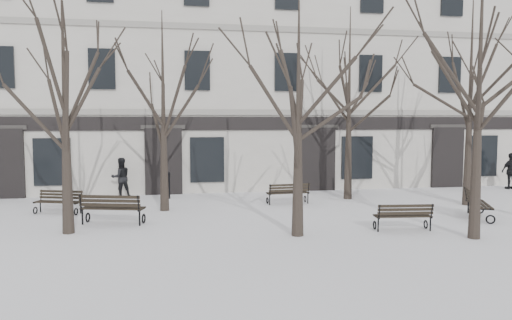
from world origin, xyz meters
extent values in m
plane|color=white|center=(0.00, 0.00, 0.00)|extent=(100.00, 100.00, 0.00)
cube|color=beige|center=(0.00, 13.00, 5.50)|extent=(40.00, 10.00, 11.00)
cube|color=gray|center=(0.00, 7.97, 3.60)|extent=(40.00, 0.12, 0.25)
cube|color=gray|center=(0.00, 7.97, 7.30)|extent=(40.00, 0.12, 0.25)
cube|color=black|center=(0.00, 7.96, 3.10)|extent=(40.00, 0.10, 0.60)
cube|color=black|center=(-10.00, 7.94, 1.45)|extent=(1.60, 0.22, 2.90)
cube|color=#2D2B28|center=(-10.00, 7.90, 2.95)|extent=(1.90, 0.08, 0.18)
cube|color=black|center=(-8.10, 7.95, 1.50)|extent=(1.50, 0.14, 2.00)
cube|color=black|center=(-3.50, 7.94, 1.45)|extent=(1.60, 0.22, 2.90)
cube|color=#2D2B28|center=(-3.50, 7.90, 2.95)|extent=(1.90, 0.08, 0.18)
cube|color=black|center=(-1.60, 7.95, 1.50)|extent=(1.50, 0.14, 2.00)
cube|color=black|center=(3.50, 7.94, 1.45)|extent=(1.60, 0.22, 2.90)
cube|color=#2D2B28|center=(3.50, 7.90, 2.95)|extent=(1.90, 0.08, 0.18)
cube|color=black|center=(5.40, 7.95, 1.50)|extent=(1.50, 0.14, 2.00)
cube|color=black|center=(10.00, 7.94, 1.45)|extent=(1.60, 0.22, 2.90)
cube|color=#2D2B28|center=(10.00, 7.90, 2.95)|extent=(1.90, 0.08, 0.18)
cube|color=black|center=(11.90, 7.95, 1.50)|extent=(1.50, 0.14, 2.00)
cube|color=black|center=(-10.00, 7.95, 5.40)|extent=(1.10, 0.14, 1.70)
cube|color=black|center=(-6.00, 7.95, 5.40)|extent=(1.10, 0.14, 1.70)
cube|color=black|center=(-2.00, 7.95, 5.40)|extent=(1.10, 0.14, 1.70)
cube|color=black|center=(2.00, 7.95, 5.40)|extent=(1.10, 0.14, 1.70)
cube|color=black|center=(6.00, 7.95, 5.40)|extent=(1.10, 0.14, 1.70)
cube|color=black|center=(10.00, 7.95, 5.40)|extent=(1.10, 0.14, 1.70)
cone|color=black|center=(-6.17, 0.79, 1.55)|extent=(0.34, 0.34, 3.11)
cone|color=black|center=(0.25, -0.66, 1.45)|extent=(0.34, 0.34, 2.91)
cone|color=black|center=(4.97, -1.82, 1.70)|extent=(0.34, 0.34, 3.40)
cone|color=black|center=(-3.46, 3.97, 1.49)|extent=(0.34, 0.34, 2.98)
cone|color=black|center=(3.98, 5.33, 1.64)|extent=(0.34, 0.34, 3.27)
cone|color=black|center=(7.98, 3.17, 1.69)|extent=(0.34, 0.34, 3.39)
torus|color=black|center=(-4.10, 1.83, 0.15)|extent=(0.14, 0.32, 0.31)
cylinder|color=black|center=(-4.20, 1.45, 0.24)|extent=(0.05, 0.05, 0.49)
cube|color=black|center=(-4.15, 1.64, 0.49)|extent=(0.21, 0.59, 0.05)
torus|color=black|center=(-5.87, 2.32, 0.15)|extent=(0.14, 0.32, 0.31)
cylinder|color=black|center=(-5.97, 1.95, 0.24)|extent=(0.05, 0.05, 0.49)
cube|color=black|center=(-5.92, 2.14, 0.49)|extent=(0.21, 0.59, 0.05)
cube|color=black|center=(-4.97, 2.12, 0.51)|extent=(1.90, 0.62, 0.04)
cube|color=black|center=(-5.01, 1.97, 0.51)|extent=(1.90, 0.62, 0.04)
cube|color=black|center=(-5.05, 1.83, 0.51)|extent=(1.90, 0.62, 0.04)
cube|color=black|center=(-5.09, 1.68, 0.51)|extent=(1.90, 0.62, 0.04)
cube|color=black|center=(-5.11, 1.64, 0.65)|extent=(1.88, 0.56, 0.10)
cube|color=black|center=(-5.11, 1.62, 0.78)|extent=(1.88, 0.56, 0.10)
cube|color=black|center=(-5.12, 1.59, 0.91)|extent=(1.88, 0.56, 0.10)
cylinder|color=black|center=(-4.23, 1.37, 0.70)|extent=(0.08, 0.16, 0.54)
cylinder|color=black|center=(-5.99, 1.87, 0.70)|extent=(0.08, 0.16, 0.54)
torus|color=black|center=(4.28, -0.46, 0.13)|extent=(0.07, 0.27, 0.27)
cylinder|color=black|center=(4.25, -0.79, 0.21)|extent=(0.05, 0.05, 0.41)
cube|color=black|center=(4.27, -0.62, 0.41)|extent=(0.10, 0.51, 0.05)
torus|color=black|center=(2.73, -0.29, 0.13)|extent=(0.07, 0.27, 0.27)
cylinder|color=black|center=(2.69, -0.62, 0.21)|extent=(0.05, 0.05, 0.41)
cube|color=black|center=(2.71, -0.46, 0.41)|extent=(0.10, 0.51, 0.05)
cube|color=black|center=(3.51, -0.34, 0.43)|extent=(1.66, 0.26, 0.03)
cube|color=black|center=(3.49, -0.47, 0.43)|extent=(1.66, 0.26, 0.03)
cube|color=black|center=(3.48, -0.59, 0.43)|extent=(1.66, 0.26, 0.03)
cube|color=black|center=(3.47, -0.72, 0.43)|extent=(1.66, 0.26, 0.03)
cube|color=black|center=(3.46, -0.76, 0.55)|extent=(1.65, 0.21, 0.08)
cube|color=black|center=(3.46, -0.78, 0.66)|extent=(1.65, 0.21, 0.08)
cube|color=black|center=(3.46, -0.80, 0.77)|extent=(1.65, 0.21, 0.08)
cylinder|color=black|center=(4.24, -0.86, 0.60)|extent=(0.05, 0.13, 0.46)
cylinder|color=black|center=(2.68, -0.70, 0.60)|extent=(0.05, 0.13, 0.46)
torus|color=black|center=(-7.88, 4.09, 0.12)|extent=(0.12, 0.26, 0.26)
cylinder|color=black|center=(-7.78, 4.39, 0.20)|extent=(0.04, 0.04, 0.40)
cube|color=black|center=(-7.83, 4.24, 0.40)|extent=(0.20, 0.48, 0.04)
torus|color=black|center=(-6.45, 3.61, 0.12)|extent=(0.12, 0.26, 0.26)
cylinder|color=black|center=(-6.35, 3.92, 0.20)|extent=(0.04, 0.04, 0.40)
cube|color=black|center=(-6.40, 3.76, 0.40)|extent=(0.20, 0.48, 0.04)
cube|color=black|center=(-7.18, 3.82, 0.42)|extent=(1.54, 0.58, 0.03)
cube|color=black|center=(-7.14, 3.93, 0.42)|extent=(1.54, 0.58, 0.03)
cube|color=black|center=(-7.10, 4.05, 0.42)|extent=(1.54, 0.58, 0.03)
cube|color=black|center=(-7.06, 4.17, 0.42)|extent=(1.54, 0.58, 0.03)
cube|color=black|center=(-7.05, 4.20, 0.53)|extent=(1.53, 0.53, 0.08)
cube|color=black|center=(-7.04, 4.22, 0.64)|extent=(1.53, 0.53, 0.08)
cube|color=black|center=(-7.04, 4.24, 0.75)|extent=(1.53, 0.53, 0.08)
cylinder|color=black|center=(-7.76, 4.46, 0.58)|extent=(0.07, 0.13, 0.44)
cylinder|color=black|center=(-6.33, 3.98, 0.58)|extent=(0.07, 0.13, 0.44)
torus|color=black|center=(2.02, 4.85, 0.13)|extent=(0.06, 0.27, 0.26)
cylinder|color=black|center=(2.05, 4.52, 0.21)|extent=(0.05, 0.05, 0.41)
cube|color=black|center=(2.04, 4.69, 0.41)|extent=(0.08, 0.50, 0.05)
torus|color=black|center=(0.48, 4.74, 0.13)|extent=(0.06, 0.27, 0.26)
cylinder|color=black|center=(0.50, 4.41, 0.21)|extent=(0.05, 0.05, 0.41)
cube|color=black|center=(0.49, 4.58, 0.41)|extent=(0.08, 0.50, 0.05)
cube|color=black|center=(1.25, 4.83, 0.43)|extent=(1.65, 0.20, 0.03)
cube|color=black|center=(1.26, 4.71, 0.43)|extent=(1.65, 0.20, 0.03)
cube|color=black|center=(1.27, 4.58, 0.43)|extent=(1.65, 0.20, 0.03)
cube|color=black|center=(1.28, 4.45, 0.43)|extent=(1.65, 0.20, 0.03)
cube|color=black|center=(1.28, 4.41, 0.55)|extent=(1.64, 0.15, 0.08)
cube|color=black|center=(1.28, 4.39, 0.66)|extent=(1.64, 0.15, 0.08)
cube|color=black|center=(1.28, 4.38, 0.77)|extent=(1.64, 0.15, 0.08)
cylinder|color=black|center=(2.05, 4.45, 0.59)|extent=(0.05, 0.13, 0.45)
cylinder|color=black|center=(0.50, 4.34, 0.59)|extent=(0.05, 0.13, 0.45)
torus|color=black|center=(6.63, -0.20, 0.14)|extent=(0.29, 0.17, 0.30)
cylinder|color=black|center=(6.29, -0.05, 0.23)|extent=(0.05, 0.05, 0.46)
cube|color=black|center=(6.46, -0.12, 0.46)|extent=(0.54, 0.28, 0.05)
torus|color=black|center=(7.33, 1.40, 0.14)|extent=(0.29, 0.17, 0.30)
cylinder|color=black|center=(7.00, 1.55, 0.23)|extent=(0.05, 0.05, 0.46)
cube|color=black|center=(7.16, 1.48, 0.46)|extent=(0.54, 0.28, 0.05)
cube|color=black|center=(7.02, 0.59, 0.48)|extent=(0.83, 1.73, 0.04)
cube|color=black|center=(6.89, 0.65, 0.48)|extent=(0.83, 1.73, 0.04)
cube|color=black|center=(6.76, 0.70, 0.48)|extent=(0.83, 1.73, 0.04)
cube|color=black|center=(6.62, 0.76, 0.48)|extent=(0.83, 1.73, 0.04)
cube|color=black|center=(6.59, 0.78, 0.62)|extent=(0.78, 1.71, 0.09)
cube|color=black|center=(6.57, 0.79, 0.74)|extent=(0.78, 1.71, 0.09)
cube|color=black|center=(6.55, 0.80, 0.86)|extent=(0.78, 1.71, 0.09)
cylinder|color=black|center=(6.21, -0.01, 0.67)|extent=(0.15, 0.10, 0.51)
cylinder|color=black|center=(6.92, 1.59, 0.67)|extent=(0.15, 0.10, 0.51)
cylinder|color=black|center=(-3.30, 6.69, 0.51)|extent=(0.12, 0.12, 1.02)
sphere|color=black|center=(-3.30, 6.69, 1.04)|extent=(0.14, 0.14, 0.14)
cylinder|color=black|center=(4.37, 6.57, 0.55)|extent=(0.13, 0.13, 1.09)
sphere|color=black|center=(4.37, 6.57, 1.12)|extent=(0.15, 0.15, 0.15)
imported|color=black|center=(-5.29, 7.50, 0.00)|extent=(0.98, 0.87, 1.67)
imported|color=black|center=(12.60, 6.76, 0.00)|extent=(1.02, 0.45, 1.71)
camera|label=1|loc=(-3.33, -14.09, 3.27)|focal=35.00mm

